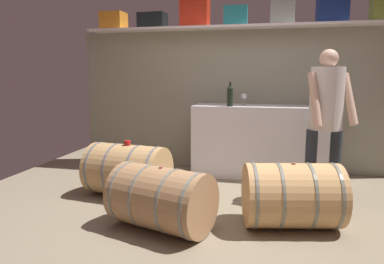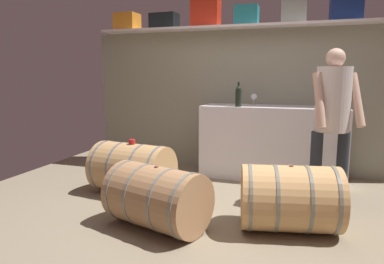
% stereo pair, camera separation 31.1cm
% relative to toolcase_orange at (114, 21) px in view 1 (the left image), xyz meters
% --- Properties ---
extents(ground_plane, '(5.76, 7.37, 0.02)m').
position_rel_toolcase_orange_xyz_m(ground_plane, '(1.78, -1.41, -2.12)').
color(ground_plane, gray).
extents(back_wall_panel, '(4.56, 0.10, 1.96)m').
position_rel_toolcase_orange_xyz_m(back_wall_panel, '(1.78, 0.15, -1.13)').
color(back_wall_panel, gray).
rests_on(back_wall_panel, ground).
extents(high_shelf_board, '(4.20, 0.40, 0.03)m').
position_rel_toolcase_orange_xyz_m(high_shelf_board, '(1.78, 0.00, -0.14)').
color(high_shelf_board, silver).
rests_on(high_shelf_board, back_wall_panel).
extents(toolcase_orange, '(0.33, 0.29, 0.24)m').
position_rel_toolcase_orange_xyz_m(toolcase_orange, '(0.00, 0.00, 0.00)').
color(toolcase_orange, orange).
rests_on(toolcase_orange, high_shelf_board).
extents(toolcase_black, '(0.40, 0.26, 0.21)m').
position_rel_toolcase_orange_xyz_m(toolcase_black, '(0.59, 0.00, -0.01)').
color(toolcase_black, black).
rests_on(toolcase_black, high_shelf_board).
extents(toolcase_red, '(0.40, 0.22, 0.36)m').
position_rel_toolcase_orange_xyz_m(toolcase_red, '(1.20, 0.00, 0.06)').
color(toolcase_red, red).
rests_on(toolcase_red, high_shelf_board).
extents(toolcase_teal, '(0.32, 0.31, 0.25)m').
position_rel_toolcase_orange_xyz_m(toolcase_teal, '(1.76, 0.00, 0.00)').
color(toolcase_teal, teal).
rests_on(toolcase_teal, high_shelf_board).
extents(toolcase_grey, '(0.31, 0.21, 0.31)m').
position_rel_toolcase_orange_xyz_m(toolcase_grey, '(2.36, 0.00, 0.03)').
color(toolcase_grey, gray).
rests_on(toolcase_grey, high_shelf_board).
extents(toolcase_navy, '(0.38, 0.29, 0.32)m').
position_rel_toolcase_orange_xyz_m(toolcase_navy, '(2.97, 0.00, 0.04)').
color(toolcase_navy, navy).
rests_on(toolcase_navy, high_shelf_board).
extents(toolcase_olive, '(0.30, 0.24, 0.33)m').
position_rel_toolcase_orange_xyz_m(toolcase_olive, '(3.57, 0.00, 0.05)').
color(toolcase_olive, olive).
rests_on(toolcase_olive, high_shelf_board).
extents(work_cabinet, '(1.82, 0.59, 0.95)m').
position_rel_toolcase_orange_xyz_m(work_cabinet, '(2.17, -0.20, -1.64)').
color(work_cabinet, white).
rests_on(work_cabinet, ground).
extents(wine_bottle_dark, '(0.08, 0.08, 0.31)m').
position_rel_toolcase_orange_xyz_m(wine_bottle_dark, '(1.75, -0.40, -1.03)').
color(wine_bottle_dark, black).
rests_on(wine_bottle_dark, work_cabinet).
extents(wine_glass, '(0.09, 0.09, 0.16)m').
position_rel_toolcase_orange_xyz_m(wine_glass, '(1.91, -0.15, -1.06)').
color(wine_glass, white).
rests_on(wine_glass, work_cabinet).
extents(wine_barrel_near, '(0.94, 0.69, 0.59)m').
position_rel_toolcase_orange_xyz_m(wine_barrel_near, '(0.73, -1.35, -1.82)').
color(wine_barrel_near, tan).
rests_on(wine_barrel_near, ground).
extents(wine_barrel_far, '(0.92, 0.73, 0.59)m').
position_rel_toolcase_orange_xyz_m(wine_barrel_far, '(2.48, -1.81, -1.82)').
color(wine_barrel_far, tan).
rests_on(wine_barrel_far, ground).
extents(wine_barrel_flank, '(0.98, 0.79, 0.56)m').
position_rel_toolcase_orange_xyz_m(wine_barrel_flank, '(1.37, -2.12, -1.83)').
color(wine_barrel_flank, '#A1764F').
rests_on(wine_barrel_flank, ground).
extents(tasting_cup, '(0.07, 0.07, 0.04)m').
position_rel_toolcase_orange_xyz_m(tasting_cup, '(0.74, -1.35, -1.50)').
color(tasting_cup, red).
rests_on(tasting_cup, wine_barrel_near).
extents(winemaker_pouring, '(0.54, 0.47, 1.60)m').
position_rel_toolcase_orange_xyz_m(winemaker_pouring, '(2.83, -1.06, -1.13)').
color(winemaker_pouring, '#262C35').
rests_on(winemaker_pouring, ground).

